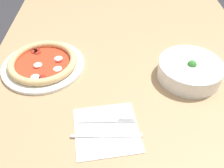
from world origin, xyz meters
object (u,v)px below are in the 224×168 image
(fork, at_px, (106,121))
(knife, at_px, (103,136))
(bowl, at_px, (190,69))
(pizza, at_px, (43,63))

(fork, distance_m, knife, 0.05)
(fork, bearing_deg, bowl, 33.57)
(knife, bearing_deg, fork, 81.36)
(bowl, relative_size, knife, 1.10)
(knife, bearing_deg, bowl, 39.12)
(bowl, distance_m, knife, 0.40)
(pizza, xyz_separation_m, bowl, (0.07, 0.53, 0.02))
(bowl, height_order, fork, bowl)
(pizza, distance_m, fork, 0.36)
(pizza, height_order, knife, pizza)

